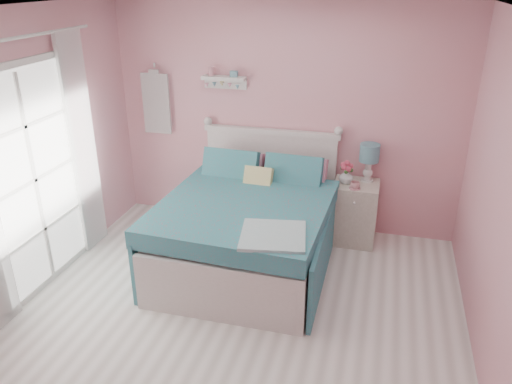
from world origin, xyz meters
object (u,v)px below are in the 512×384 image
at_px(table_lamp, 369,156).
at_px(vase, 346,176).
at_px(bed, 249,228).
at_px(teacup, 355,185).
at_px(nightstand, 354,212).

distance_m(table_lamp, vase, 0.34).
height_order(bed, teacup, bed).
height_order(nightstand, table_lamp, table_lamp).
relative_size(nightstand, vase, 4.29).
bearing_deg(table_lamp, teacup, -113.74).
bearing_deg(bed, vase, 42.45).
relative_size(bed, vase, 12.67).
bearing_deg(nightstand, table_lamp, 46.23).
xyz_separation_m(bed, teacup, (1.01, 0.62, 0.34)).
bearing_deg(vase, teacup, -50.41).
height_order(bed, nightstand, bed).
height_order(bed, table_lamp, bed).
bearing_deg(vase, nightstand, 8.13).
distance_m(nightstand, teacup, 0.42).
bearing_deg(table_lamp, bed, -142.11).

